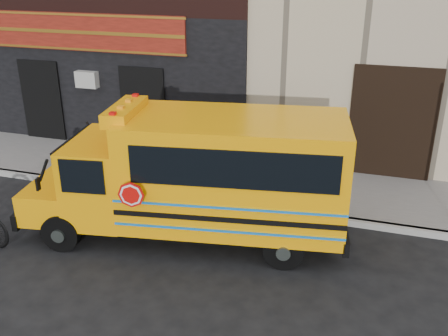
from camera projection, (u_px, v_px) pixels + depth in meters
ground at (174, 261)px, 10.10m from camera, size 120.00×120.00×0.00m
curb at (215, 202)px, 12.36m from camera, size 40.00×0.20×0.15m
sidewalk at (232, 179)px, 13.68m from camera, size 40.00×3.00×0.15m
school_bus at (203, 173)px, 10.43m from camera, size 7.15×3.20×2.92m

